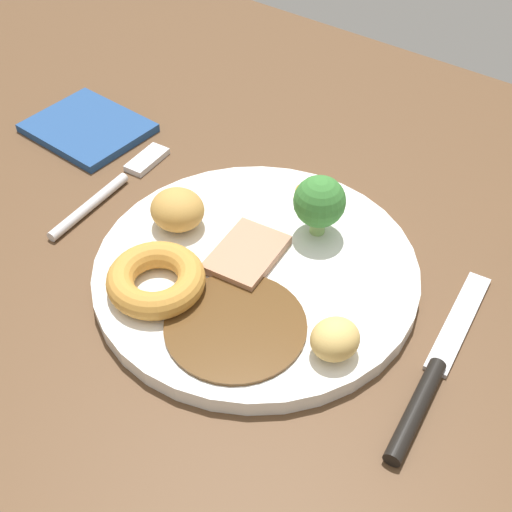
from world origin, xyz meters
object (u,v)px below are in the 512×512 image
at_px(meat_slice_main, 247,254).
at_px(knife, 433,375).
at_px(dinner_plate, 256,272).
at_px(fork, 113,187).
at_px(roast_potato_left, 177,210).
at_px(carrot_coin_front, 310,194).
at_px(broccoli_floret, 319,202).
at_px(yorkshire_pudding, 156,280).
at_px(folded_napkin, 88,128).
at_px(roast_potato_right, 335,339).

distance_m(meat_slice_main, knife, 0.17).
xyz_separation_m(dinner_plate, fork, (-0.17, 0.01, -0.00)).
xyz_separation_m(dinner_plate, roast_potato_left, (-0.08, 0.00, 0.02)).
xyz_separation_m(meat_slice_main, fork, (-0.16, 0.01, -0.01)).
bearing_deg(fork, carrot_coin_front, -66.80).
bearing_deg(fork, broccoli_floret, -80.03).
bearing_deg(fork, yorkshire_pudding, -126.41).
bearing_deg(yorkshire_pudding, dinner_plate, 55.27).
distance_m(roast_potato_left, knife, 0.23).
relative_size(dinner_plate, broccoli_floret, 4.81).
bearing_deg(knife, fork, 80.40).
height_order(carrot_coin_front, knife, carrot_coin_front).
height_order(roast_potato_left, fork, roast_potato_left).
bearing_deg(carrot_coin_front, fork, -152.14).
relative_size(broccoli_floret, folded_napkin, 0.48).
xyz_separation_m(yorkshire_pudding, carrot_coin_front, (0.03, 0.16, -0.01)).
bearing_deg(broccoli_floret, meat_slice_main, -115.34).
xyz_separation_m(roast_potato_right, folded_napkin, (-0.35, 0.10, -0.02)).
xyz_separation_m(carrot_coin_front, fork, (-0.16, -0.08, -0.01)).
bearing_deg(meat_slice_main, folded_napkin, 165.81).
distance_m(dinner_plate, fork, 0.17).
distance_m(yorkshire_pudding, roast_potato_right, 0.14).
bearing_deg(dinner_plate, knife, -2.14).
bearing_deg(roast_potato_left, knife, -1.53).
xyz_separation_m(roast_potato_left, fork, (-0.09, 0.01, -0.03)).
height_order(yorkshire_pudding, folded_napkin, yorkshire_pudding).
xyz_separation_m(yorkshire_pudding, roast_potato_right, (0.14, 0.03, 0.00)).
distance_m(meat_slice_main, carrot_coin_front, 0.09).
relative_size(dinner_plate, roast_potato_right, 7.23).
relative_size(yorkshire_pudding, fork, 0.48).
distance_m(carrot_coin_front, broccoli_floret, 0.05).
height_order(yorkshire_pudding, carrot_coin_front, yorkshire_pudding).
height_order(knife, folded_napkin, knife).
relative_size(carrot_coin_front, fork, 0.17).
xyz_separation_m(yorkshire_pudding, knife, (0.20, 0.06, -0.02)).
relative_size(knife, folded_napkin, 1.69).
distance_m(yorkshire_pudding, carrot_coin_front, 0.16).
bearing_deg(yorkshire_pudding, carrot_coin_front, 78.58).
xyz_separation_m(dinner_plate, roast_potato_right, (0.09, -0.04, 0.02)).
relative_size(meat_slice_main, yorkshire_pudding, 0.87).
bearing_deg(knife, meat_slice_main, 80.80).
bearing_deg(folded_napkin, broccoli_floret, -0.69).
distance_m(dinner_plate, broccoli_floret, 0.07).
relative_size(dinner_plate, yorkshire_pudding, 3.43).
xyz_separation_m(dinner_plate, broccoli_floret, (0.02, 0.06, 0.04)).
xyz_separation_m(carrot_coin_front, broccoli_floret, (0.03, -0.03, 0.03)).
bearing_deg(broccoli_floret, roast_potato_right, -52.00).
bearing_deg(yorkshire_pudding, roast_potato_right, 11.51).
height_order(roast_potato_right, knife, roast_potato_right).
xyz_separation_m(dinner_plate, carrot_coin_front, (-0.01, 0.09, 0.01)).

